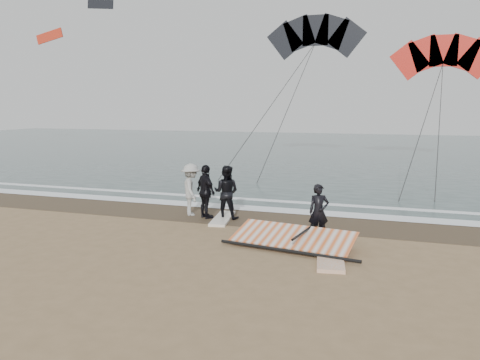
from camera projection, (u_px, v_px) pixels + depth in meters
The scene contains 13 objects.
ground at pixel (244, 259), 12.30m from camera, with size 120.00×120.00×0.00m, color #8C704C.
sea at pixel (352, 150), 43.28m from camera, with size 120.00×54.00×0.02m, color #233838.
wet_sand at pixel (283, 220), 16.53m from camera, with size 120.00×2.80×0.01m, color #4C3D2B.
foam_near at pixel (291, 211), 17.84m from camera, with size 120.00×0.90×0.01m, color white.
foam_far at pixel (300, 202), 19.43m from camera, with size 120.00×0.45×0.01m, color white.
man_main at pixel (319, 212), 14.02m from camera, with size 0.61×0.40×1.68m, color black.
board_white at pixel (330, 256), 12.36m from camera, with size 0.68×2.42×0.10m, color silver.
board_cream at pixel (223, 218), 16.57m from camera, with size 0.57×2.12×0.09m, color silver.
trio_cluster at pixel (206, 191), 16.83m from camera, with size 2.50×1.55×1.93m.
sail_rig at pixel (292, 239), 13.49m from camera, with size 3.99×2.21×0.49m.
kite_red at pixel (443, 60), 30.07m from camera, with size 7.38×6.73×15.02m.
kite_dark at pixel (315, 39), 31.33m from camera, with size 7.45×4.88×12.78m.
distant_kites at pixel (37, 29), 46.93m from camera, with size 15.65×6.12×5.54m.
Camera 1 is at (3.57, -11.28, 3.95)m, focal length 35.00 mm.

